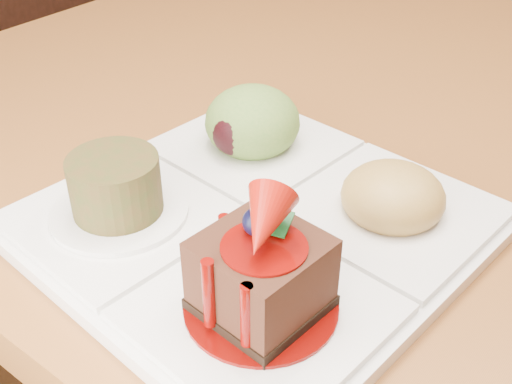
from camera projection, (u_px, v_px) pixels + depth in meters
The scene contains 3 objects.
ground at pixel (456, 340), 1.38m from camera, with size 6.00×6.00×0.00m, color brown.
chair_left at pixel (101, 33), 1.45m from camera, with size 0.46×0.46×0.92m.
sampler_plate at pixel (258, 202), 0.47m from camera, with size 0.32×0.32×0.11m.
Camera 1 is at (0.25, -1.02, 1.05)m, focal length 45.00 mm.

